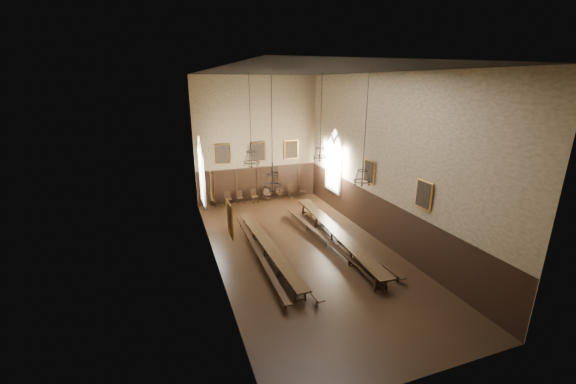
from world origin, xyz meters
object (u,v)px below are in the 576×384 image
chair_1 (228,201)px  chair_4 (267,197)px  chair_5 (279,196)px  chandelier_back_left (251,157)px  bench_right_outer (346,239)px  chair_3 (255,198)px  chair_7 (302,193)px  bench_left_inner (275,250)px  chandelier_front_right (363,173)px  chair_0 (213,203)px  chair_2 (240,200)px  table_left (268,251)px  table_right (335,237)px  bench_right_inner (326,241)px  chandelier_front_left (273,178)px  chandelier_back_right (320,151)px  bench_left_outer (258,254)px  chair_6 (291,194)px

chair_1 → chair_4: 2.94m
chair_5 → chandelier_back_left: bearing=-139.7°
chandelier_back_left → bench_right_outer: bearing=-30.4°
chair_3 → chair_7: chair_3 is taller
bench_left_inner → chandelier_front_right: 5.95m
chair_0 → chair_2: (1.97, 0.04, -0.01)m
chandelier_front_right → chair_4: bearing=97.8°
table_left → chandelier_front_right: 6.12m
table_right → chair_4: bearing=99.7°
table_right → chandelier_front_right: size_ratio=2.16×
bench_right_inner → chair_7: size_ratio=10.79×
chair_7 → chandelier_front_left: bearing=-106.7°
table_left → chandelier_back_right: bearing=29.9°
bench_left_outer → chair_2: 8.73m
bench_left_outer → chair_2: (0.96, 8.68, 0.01)m
chair_0 → bench_left_outer: bearing=-71.2°
chair_6 → bench_right_inner: bearing=-91.7°
chair_2 → chair_4: chair_4 is taller
chair_1 → chandelier_back_right: size_ratio=0.22×
chandelier_front_left → chandelier_front_right: (4.27, -0.05, -0.14)m
chair_2 → chair_7: (4.91, -0.04, -0.01)m
table_right → chandelier_front_left: size_ratio=2.24×
table_left → bench_left_inner: bearing=8.2°
table_left → bench_right_outer: size_ratio=0.97×
bench_right_inner → chandelier_front_right: bearing=-73.6°
bench_left_outer → chandelier_back_right: chandelier_back_right is taller
chair_0 → chair_2: bearing=13.2°
table_right → bench_left_outer: (-4.45, -0.25, -0.14)m
chair_1 → chair_7: (5.79, 0.09, -0.02)m
bench_right_outer → bench_right_inner: bearing=176.9°
chandelier_back_right → chair_4: bearing=100.9°
bench_left_outer → chair_4: bearing=70.8°
chair_3 → chandelier_back_left: (-1.53, -5.77, 4.36)m
chandelier_back_right → chandelier_front_left: 5.79m
table_left → bench_right_inner: size_ratio=0.92×
chair_4 → chandelier_back_left: (-2.53, -5.88, 4.37)m
chandelier_back_left → chandelier_front_left: bearing=-93.3°
chair_1 → chandelier_back_right: chandelier_back_right is taller
chair_1 → chair_6: bearing=-2.6°
chair_5 → table_right: bearing=-105.7°
table_right → chair_0: bearing=123.1°
chair_0 → chandelier_front_right: 12.75m
chair_2 → bench_right_outer: bearing=-74.0°
table_left → chandelier_back_right: size_ratio=1.99×
bench_right_outer → chair_1: (-4.97, 8.46, 0.03)m
chandelier_front_left → bench_right_outer: bearing=23.2°
table_right → chair_0: 10.02m
chair_4 → chair_7: size_ratio=1.04×
chair_3 → chandelier_front_right: (2.47, -10.58, 4.26)m
chair_7 → chandelier_front_right: (-1.38, -10.68, 4.29)m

